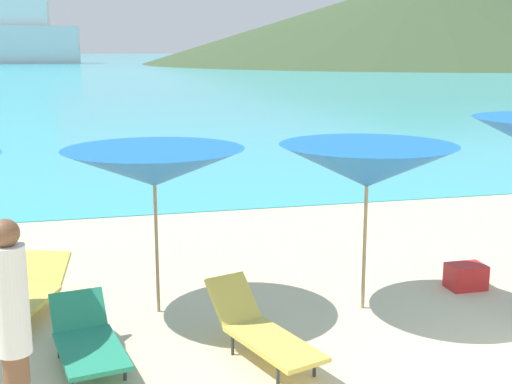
# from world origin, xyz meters

# --- Properties ---
(ground_plane) EXTENTS (50.00, 100.00, 0.30)m
(ground_plane) POSITION_xyz_m (0.00, 10.00, -0.15)
(ground_plane) COLOR beige
(ocean_water) EXTENTS (650.00, 440.00, 0.02)m
(ocean_water) POSITION_xyz_m (0.00, 228.46, 0.01)
(ocean_water) COLOR #38B7CC
(ocean_water) RESTS_ON ground_plane
(headland_hill) EXTENTS (124.47, 124.47, 18.87)m
(headland_hill) POSITION_xyz_m (68.51, 135.49, 9.44)
(headland_hill) COLOR #384C2D
(headland_hill) RESTS_ON ground_plane
(umbrella_2) EXTENTS (2.22, 2.22, 2.06)m
(umbrella_2) POSITION_xyz_m (-4.13, 3.43, 1.83)
(umbrella_2) COLOR #9E7F59
(umbrella_2) RESTS_ON ground_plane
(umbrella_3) EXTENTS (2.35, 2.35, 2.09)m
(umbrella_3) POSITION_xyz_m (-1.60, 2.92, 1.83)
(umbrella_3) COLOR #9E7F59
(umbrella_3) RESTS_ON ground_plane
(lounge_chair_1) EXTENTS (1.17, 1.79, 0.60)m
(lounge_chair_1) POSITION_xyz_m (-5.74, 3.69, 0.28)
(lounge_chair_1) COLOR #D8BF4C
(lounge_chair_1) RESTS_ON ground_plane
(lounge_chair_5) EXTENTS (1.01, 1.74, 0.70)m
(lounge_chair_5) POSITION_xyz_m (-3.21, 1.87, 0.32)
(lounge_chair_5) COLOR #D8BF4C
(lounge_chair_5) RESTS_ON ground_plane
(lounge_chair_8) EXTENTS (0.84, 1.50, 0.59)m
(lounge_chair_8) POSITION_xyz_m (-4.99, 2.20, 0.26)
(lounge_chair_8) COLOR #268C66
(lounge_chair_8) RESTS_ON ground_plane
(beachgoer_0) EXTENTS (0.29, 0.29, 1.88)m
(beachgoer_0) POSITION_xyz_m (-5.56, 1.01, 1.02)
(beachgoer_0) COLOR brown
(beachgoer_0) RESTS_ON ground_plane
(cooler_box) EXTENTS (0.50, 0.36, 0.34)m
(cooler_box) POSITION_xyz_m (0.05, 3.25, 0.17)
(cooler_box) COLOR red
(cooler_box) RESTS_ON ground_plane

